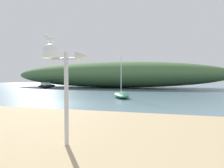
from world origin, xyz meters
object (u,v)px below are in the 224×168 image
object	(u,v)px
motorboat_east_reach	(47,86)
sailboat_by_sandbar	(121,95)
mast_structure	(58,62)
seagull_on_radar	(50,39)

from	to	relation	value
motorboat_east_reach	sailboat_by_sandbar	xyz separation A→B (m)	(18.72, -14.24, -0.19)
mast_structure	seagull_on_radar	xyz separation A→B (m)	(-0.24, -0.01, 0.66)
seagull_on_radar	motorboat_east_reach	world-z (taller)	seagull_on_radar
seagull_on_radar	motorboat_east_reach	xyz separation A→B (m)	(-19.85, 28.84, -2.71)
mast_structure	seagull_on_radar	size ratio (longest dim) A/B	8.79
seagull_on_radar	motorboat_east_reach	size ratio (longest dim) A/B	0.07
seagull_on_radar	sailboat_by_sandbar	size ratio (longest dim) A/B	0.07
mast_structure	motorboat_east_reach	bearing A→B (deg)	124.89
sailboat_by_sandbar	motorboat_east_reach	bearing A→B (deg)	142.73
mast_structure	sailboat_by_sandbar	xyz separation A→B (m)	(-1.38, 14.58, -2.24)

